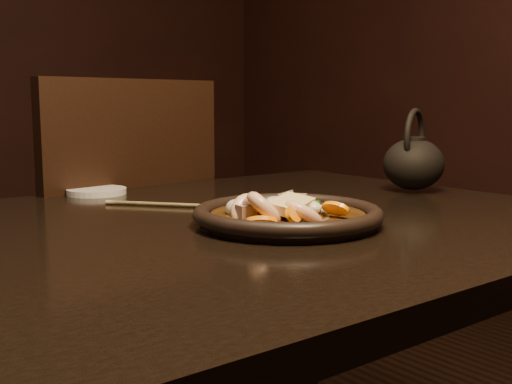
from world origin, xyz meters
TOP-DOWN VIEW (x-y plane):
  - table at (0.00, 0.00)m, footprint 1.60×0.90m
  - chair at (0.26, 0.58)m, footprint 0.52×0.52m
  - plate at (0.25, -0.09)m, footprint 0.29×0.29m
  - stirfry at (0.24, -0.09)m, footprint 0.19×0.18m
  - saucer_right at (0.16, 0.39)m, footprint 0.12×0.12m
  - chopsticks at (0.20, 0.16)m, footprint 0.17×0.21m
  - teapot at (0.69, 0.02)m, footprint 0.15×0.12m

SIDE VIEW (x-z plane):
  - chair at x=0.26m, z-range 0.04..1.03m
  - table at x=0.00m, z-range 0.30..1.05m
  - chopsticks at x=0.20m, z-range 0.75..0.76m
  - saucer_right at x=0.16m, z-range 0.75..0.76m
  - plate at x=0.25m, z-range 0.75..0.78m
  - stirfry at x=0.24m, z-range 0.74..0.80m
  - teapot at x=0.69m, z-range 0.73..0.90m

